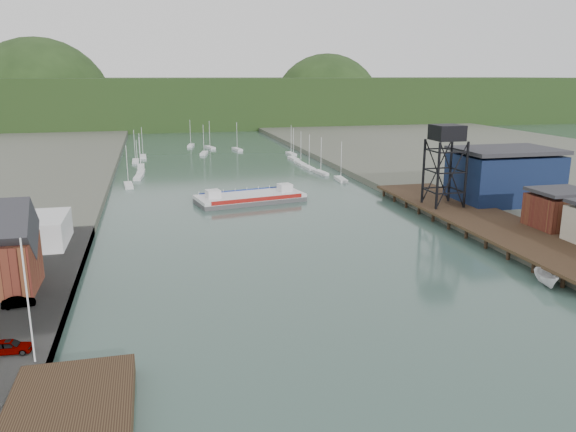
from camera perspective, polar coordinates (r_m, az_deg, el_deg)
name	(u,v)px	position (r m, az deg, el deg)	size (l,w,h in m)	color
ground	(407,388)	(54.26, 12.01, -16.71)	(600.00, 600.00, 0.00)	#314C44
west_stage	(67,425)	(50.03, -21.55, -19.14)	(10.00, 18.00, 1.80)	black
east_pier	(488,221)	(107.52, 19.63, -0.51)	(14.00, 70.00, 2.45)	black
white_shed	(6,232)	(97.35, -26.73, -1.51)	(18.00, 12.00, 4.50)	silver
flagpole	(28,302)	(56.59, -24.92, -7.89)	(0.16, 0.16, 12.00)	silver
lift_tower	(447,138)	(115.05, 15.83, 7.66)	(6.50, 6.50, 16.00)	black
blue_shed	(504,176)	(125.82, 21.10, 3.80)	(20.50, 14.50, 11.30)	#0C1434
marina_sailboats	(220,162)	(183.40, -6.88, 5.49)	(57.71, 92.65, 0.90)	silver
distant_hills	(179,105)	(343.86, -10.99, 11.01)	(500.00, 120.00, 80.00)	#1E3116
chain_ferry	(250,198)	(125.59, -3.87, 1.88)	(25.07, 13.77, 3.41)	#4A4A4D
motorboat	(546,279)	(83.21, 24.73, -5.81)	(2.00, 5.30, 2.05)	silver
car_west_a	(10,346)	(61.28, -26.42, -11.77)	(1.65, 4.11, 1.40)	#999999
car_west_b	(18,302)	(72.14, -25.70, -7.92)	(1.25, 3.58, 1.18)	#999999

